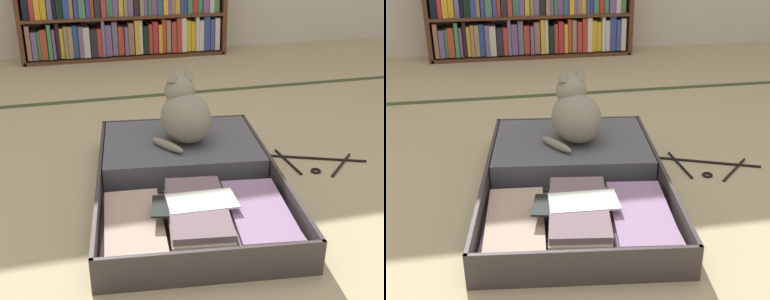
{
  "view_description": "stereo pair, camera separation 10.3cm",
  "coord_description": "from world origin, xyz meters",
  "views": [
    {
      "loc": [
        -0.25,
        -1.29,
        0.87
      ],
      "look_at": [
        0.11,
        0.14,
        0.19
      ],
      "focal_mm": 45.39,
      "sensor_mm": 36.0,
      "label": 1
    },
    {
      "loc": [
        -0.15,
        -1.32,
        0.87
      ],
      "look_at": [
        0.11,
        0.14,
        0.19
      ],
      "focal_mm": 45.39,
      "sensor_mm": 36.0,
      "label": 2
    }
  ],
  "objects": [
    {
      "name": "tatami_border",
      "position": [
        0.0,
        1.32,
        0.0
      ],
      "size": [
        4.8,
        0.05,
        0.0
      ],
      "color": "#3A4B2B",
      "rests_on": "ground_plane"
    },
    {
      "name": "clothes_hanger",
      "position": [
        0.67,
        0.29,
        0.01
      ],
      "size": [
        0.39,
        0.28,
        0.01
      ],
      "color": "black",
      "rests_on": "ground_plane"
    },
    {
      "name": "open_suitcase",
      "position": [
        0.12,
        0.23,
        0.05
      ],
      "size": [
        0.74,
        1.04,
        0.11
      ],
      "color": "#3D3538",
      "rests_on": "ground_plane"
    },
    {
      "name": "ground_plane",
      "position": [
        0.0,
        0.0,
        0.0
      ],
      "size": [
        10.0,
        10.0,
        0.0
      ],
      "primitive_type": "plane",
      "color": "tan"
    },
    {
      "name": "black_cat",
      "position": [
        0.15,
        0.41,
        0.22
      ],
      "size": [
        0.26,
        0.27,
        0.29
      ],
      "color": "gray",
      "rests_on": "open_suitcase"
    }
  ]
}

